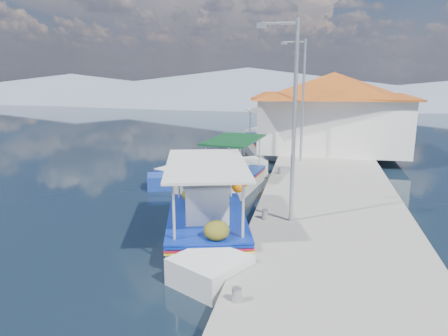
# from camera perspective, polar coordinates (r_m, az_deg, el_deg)

# --- Properties ---
(ground) EXTENTS (160.00, 160.00, 0.00)m
(ground) POSITION_cam_1_polar(r_m,az_deg,el_deg) (12.95, -12.92, -10.47)
(ground) COLOR black
(ground) RESTS_ON ground
(quay) EXTENTS (5.00, 44.00, 0.50)m
(quay) POSITION_cam_1_polar(r_m,az_deg,el_deg) (17.43, 13.82, -3.45)
(quay) COLOR gray
(quay) RESTS_ON ground
(bollards) EXTENTS (0.20, 17.20, 0.30)m
(bollards) POSITION_cam_1_polar(r_m,az_deg,el_deg) (16.64, 6.73, -2.51)
(bollards) COLOR #A5A8AD
(bollards) RESTS_ON quay
(main_caique) EXTENTS (3.73, 7.71, 2.64)m
(main_caique) POSITION_cam_1_polar(r_m,az_deg,el_deg) (13.26, -2.12, -7.19)
(main_caique) COLOR silver
(main_caique) RESTS_ON ground
(caique_green_canopy) EXTENTS (2.49, 6.36, 2.40)m
(caique_green_canopy) POSITION_cam_1_polar(r_m,az_deg,el_deg) (18.82, 1.33, -1.50)
(caique_green_canopy) COLOR silver
(caique_green_canopy) RESTS_ON ground
(caique_blue_hull) EXTENTS (3.17, 5.13, 1.01)m
(caique_blue_hull) POSITION_cam_1_polar(r_m,az_deg,el_deg) (20.36, -4.50, -0.66)
(caique_blue_hull) COLOR #193696
(caique_blue_hull) RESTS_ON ground
(caique_far) EXTENTS (3.84, 7.55, 2.77)m
(caique_far) POSITION_cam_1_polar(r_m,az_deg,el_deg) (27.73, 5.90, 3.52)
(caique_far) COLOR silver
(caique_far) RESTS_ON ground
(harbor_building) EXTENTS (10.49, 10.49, 4.40)m
(harbor_building) POSITION_cam_1_polar(r_m,az_deg,el_deg) (25.85, 14.21, 7.56)
(harbor_building) COLOR white
(harbor_building) RESTS_ON quay
(lamp_post_near) EXTENTS (1.21, 0.14, 6.00)m
(lamp_post_near) POSITION_cam_1_polar(r_m,az_deg,el_deg) (12.80, 8.95, 7.32)
(lamp_post_near) COLOR #A5A8AD
(lamp_post_near) RESTS_ON quay
(lamp_post_far) EXTENTS (1.21, 0.14, 6.00)m
(lamp_post_far) POSITION_cam_1_polar(r_m,az_deg,el_deg) (21.77, 10.25, 9.62)
(lamp_post_far) COLOR #A5A8AD
(lamp_post_far) RESTS_ON quay
(mountain_ridge) EXTENTS (171.40, 96.00, 5.50)m
(mountain_ridge) POSITION_cam_1_polar(r_m,az_deg,el_deg) (66.81, 13.21, 10.17)
(mountain_ridge) COLOR slate
(mountain_ridge) RESTS_ON ground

